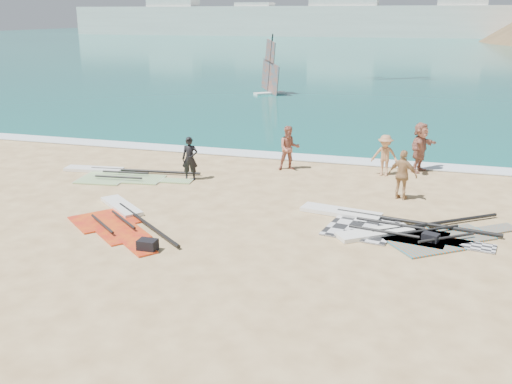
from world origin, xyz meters
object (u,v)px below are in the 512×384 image
(gear_bag_far, at_px, (431,238))
(beachgoer_mid, at_px, (385,155))
(rig_grey, at_px, (374,223))
(rig_green, at_px, (115,174))
(beachgoer_right, at_px, (420,147))
(beachgoer_back, at_px, (403,175))
(gear_bag_near, at_px, (148,245))
(person_wetsuit, at_px, (190,159))
(beachgoer_left, at_px, (289,148))
(rig_red, at_px, (120,218))
(rig_orange, at_px, (416,234))

(gear_bag_far, xyz_separation_m, beachgoer_mid, (-1.76, 6.48, 0.66))
(gear_bag_far, bearing_deg, beachgoer_mid, 105.19)
(rig_grey, relative_size, beachgoer_mid, 3.72)
(rig_green, bearing_deg, beachgoer_right, 12.98)
(gear_bag_far, relative_size, beachgoer_mid, 0.27)
(gear_bag_far, relative_size, beachgoer_back, 0.26)
(rig_green, xyz_separation_m, gear_bag_near, (4.56, -6.27, 0.11))
(rig_grey, distance_m, beachgoer_right, 6.71)
(person_wetsuit, distance_m, beachgoer_right, 8.91)
(person_wetsuit, relative_size, beachgoer_back, 0.97)
(person_wetsuit, bearing_deg, gear_bag_near, -89.13)
(beachgoer_left, xyz_separation_m, beachgoer_back, (4.48, -2.61, -0.04))
(rig_red, relative_size, beachgoer_left, 2.45)
(rig_green, bearing_deg, beachgoer_back, -5.78)
(beachgoer_back, distance_m, beachgoer_right, 3.83)
(rig_green, height_order, person_wetsuit, person_wetsuit)
(rig_grey, relative_size, gear_bag_near, 11.97)
(beachgoer_back, bearing_deg, beachgoer_mid, -55.88)
(rig_orange, bearing_deg, rig_green, 127.61)
(rig_grey, bearing_deg, beachgoer_right, 90.47)
(beachgoer_mid, bearing_deg, rig_red, -127.90)
(beachgoer_left, bearing_deg, person_wetsuit, -165.56)
(gear_bag_far, bearing_deg, beachgoer_back, 104.71)
(rig_grey, distance_m, beachgoer_left, 6.66)
(rig_grey, bearing_deg, rig_orange, -14.15)
(beachgoer_right, bearing_deg, rig_orange, -154.72)
(rig_orange, bearing_deg, gear_bag_far, -81.09)
(gear_bag_near, bearing_deg, rig_orange, 24.82)
(rig_red, bearing_deg, beachgoer_back, 68.92)
(rig_red, height_order, beachgoer_right, beachgoer_right)
(beachgoer_left, xyz_separation_m, beachgoer_mid, (3.68, 0.20, -0.08))
(rig_grey, xyz_separation_m, gear_bag_far, (1.58, -0.91, 0.08))
(rig_green, height_order, gear_bag_near, gear_bag_near)
(beachgoer_back, bearing_deg, gear_bag_near, 64.65)
(rig_orange, distance_m, beachgoer_left, 7.82)
(rig_grey, distance_m, person_wetsuit, 7.65)
(rig_red, xyz_separation_m, gear_bag_far, (8.94, 0.83, 0.08))
(rig_green, bearing_deg, gear_bag_near, -60.43)
(rig_grey, distance_m, rig_green, 10.38)
(rig_green, relative_size, person_wetsuit, 3.41)
(gear_bag_near, distance_m, person_wetsuit, 6.75)
(rig_red, height_order, beachgoer_back, beachgoer_back)
(gear_bag_far, xyz_separation_m, person_wetsuit, (-8.62, 3.81, 0.68))
(beachgoer_back, bearing_deg, rig_grey, 95.65)
(gear_bag_near, bearing_deg, rig_red, 134.75)
(gear_bag_near, xyz_separation_m, gear_bag_far, (7.06, 2.72, -0.03))
(gear_bag_near, bearing_deg, beachgoer_left, 79.79)
(rig_green, height_order, gear_bag_far, gear_bag_far)
(gear_bag_far, height_order, beachgoer_mid, beachgoer_mid)
(gear_bag_near, bearing_deg, beachgoer_back, 46.34)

